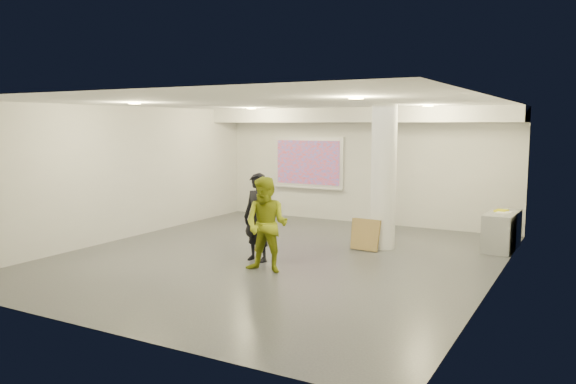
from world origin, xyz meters
The scene contains 20 objects.
floor centered at (0.00, 0.00, 0.00)m, with size 8.00×9.00×0.01m, color #37393F.
ceiling centered at (0.00, 0.00, 3.00)m, with size 8.00×9.00×0.01m, color white.
wall_back centered at (0.00, 4.50, 1.50)m, with size 8.00×0.01×3.00m, color silver.
wall_front centered at (0.00, -4.50, 1.50)m, with size 8.00×0.01×3.00m, color silver.
wall_left centered at (-4.00, 0.00, 1.50)m, with size 0.01×9.00×3.00m, color silver.
wall_right centered at (4.00, 0.00, 1.50)m, with size 0.01×9.00×3.00m, color silver.
soffit_band centered at (0.00, 3.95, 2.82)m, with size 8.00×1.10×0.36m, color silver.
downlight_nw centered at (-2.20, 2.50, 2.98)m, with size 0.22×0.22×0.02m, color #FFE285.
downlight_ne centered at (2.20, 2.50, 2.98)m, with size 0.22×0.22×0.02m, color #FFE285.
downlight_sw centered at (-2.20, -1.50, 2.98)m, with size 0.22×0.22×0.02m, color #FFE285.
downlight_se centered at (2.20, -1.50, 2.98)m, with size 0.22×0.22×0.02m, color #FFE285.
column centered at (1.50, 1.80, 1.50)m, with size 0.52×0.52×3.00m, color white.
projection_screen centered at (-1.60, 4.45, 1.53)m, with size 2.10×0.13×1.42m.
credenza centered at (3.72, 2.88, 0.39)m, with size 0.56×1.33×0.78m, color gray.
papers_stack centered at (3.75, 2.81, 0.79)m, with size 0.25×0.32×0.02m, color white.
postit_pad centered at (3.67, 3.01, 0.79)m, with size 0.23×0.31×0.03m, color yellow.
cardboard_back centered at (1.27, 1.44, 0.32)m, with size 0.60×0.05×0.65m, color olive.
cardboard_front centered at (1.11, 1.72, 0.30)m, with size 0.54×0.05×0.60m, color olive.
woman centered at (-0.20, -0.43, 0.84)m, with size 0.61×0.40×1.68m, color black.
man centered at (0.36, -1.03, 0.84)m, with size 0.82×0.64×1.68m, color #8E9B18.
Camera 1 is at (5.37, -9.33, 2.60)m, focal length 35.00 mm.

